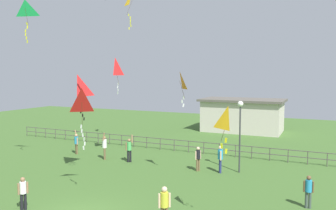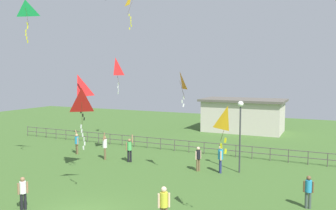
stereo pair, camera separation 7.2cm
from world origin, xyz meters
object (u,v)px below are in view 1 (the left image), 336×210
(person_1, at_px, (76,142))
(kite_1, at_px, (133,0))
(person_0, at_px, (129,148))
(kite_3, at_px, (180,82))
(person_7, at_px, (220,157))
(kite_7, at_px, (115,68))
(lamppost, at_px, (240,121))
(kite_4, at_px, (228,119))
(kite_8, at_px, (25,9))
(kite_0, at_px, (82,104))
(kite_2, at_px, (78,87))
(person_2, at_px, (104,146))
(person_3, at_px, (164,204))
(person_4, at_px, (198,157))
(person_5, at_px, (308,190))
(person_6, at_px, (23,191))

(person_1, bearing_deg, kite_1, 58.60)
(person_0, xyz_separation_m, kite_1, (-2.39, 4.70, 11.39))
(kite_1, bearing_deg, kite_3, -43.49)
(person_7, bearing_deg, kite_7, 174.93)
(person_7, relative_size, kite_7, 0.64)
(lamppost, xyz_separation_m, kite_4, (1.34, -7.95, 1.12))
(kite_8, bearing_deg, kite_3, 14.01)
(kite_0, distance_m, kite_2, 4.22)
(person_1, bearing_deg, person_2, -9.28)
(kite_0, bearing_deg, person_1, 131.90)
(person_0, bearing_deg, person_3, -51.10)
(person_4, bearing_deg, kite_0, -118.11)
(person_3, height_order, person_5, person_3)
(person_1, bearing_deg, person_0, -4.36)
(person_1, height_order, kite_3, kite_3)
(person_2, relative_size, person_3, 1.18)
(person_7, distance_m, kite_0, 9.46)
(kite_1, relative_size, kite_3, 1.60)
(lamppost, relative_size, person_0, 2.31)
(lamppost, height_order, kite_3, kite_3)
(person_3, xyz_separation_m, person_7, (-0.16, 8.53, 0.01))
(person_3, distance_m, person_6, 6.72)
(person_3, bearing_deg, lamppost, 84.24)
(person_4, height_order, person_5, person_4)
(person_0, xyz_separation_m, person_2, (-2.03, -0.11, 0.02))
(person_3, height_order, kite_3, kite_3)
(person_0, height_order, person_1, person_0)
(lamppost, height_order, kite_4, kite_4)
(person_0, height_order, kite_7, kite_7)
(person_5, height_order, kite_3, kite_3)
(person_1, height_order, person_7, person_1)
(kite_3, distance_m, kite_8, 10.77)
(person_6, relative_size, kite_2, 0.56)
(person_0, height_order, kite_0, kite_0)
(person_4, height_order, person_6, person_4)
(person_0, xyz_separation_m, kite_4, (9.02, -7.25, 3.43))
(kite_2, height_order, kite_3, kite_3)
(person_2, distance_m, person_6, 9.61)
(kite_4, xyz_separation_m, kite_8, (-13.78, 2.81, 5.83))
(kite_8, bearing_deg, person_0, 43.01)
(kite_7, bearing_deg, person_0, -27.85)
(person_0, distance_m, person_4, 5.20)
(kite_8, bearing_deg, kite_7, 59.71)
(kite_8, bearing_deg, kite_4, -11.52)
(person_2, relative_size, kite_7, 0.75)
(person_0, relative_size, kite_1, 0.59)
(person_1, distance_m, person_2, 3.03)
(kite_1, bearing_deg, lamppost, -21.62)
(person_6, relative_size, kite_3, 0.74)
(person_1, bearing_deg, kite_0, -48.10)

